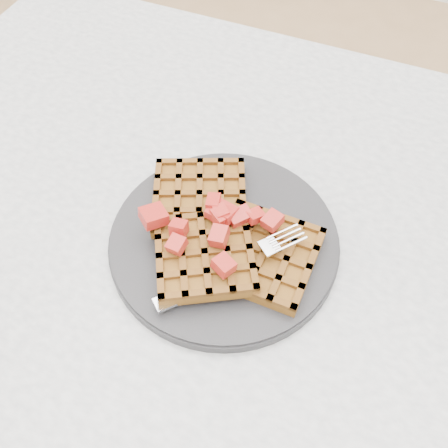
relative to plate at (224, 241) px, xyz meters
name	(u,v)px	position (x,y,z in m)	size (l,w,h in m)	color
ground	(257,430)	(0.08, 0.01, -0.76)	(4.00, 4.00, 0.00)	tan
table	(284,309)	(0.08, 0.01, -0.12)	(1.20, 0.80, 0.75)	silver
plate	(224,241)	(0.00, 0.00, 0.00)	(0.26, 0.26, 0.02)	black
waffles	(223,234)	(0.00, 0.00, 0.02)	(0.22, 0.21, 0.03)	brown
strawberry_pile	(224,216)	(0.00, 0.00, 0.05)	(0.15, 0.15, 0.02)	maroon
fork	(241,269)	(0.03, -0.04, 0.02)	(0.02, 0.18, 0.02)	silver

